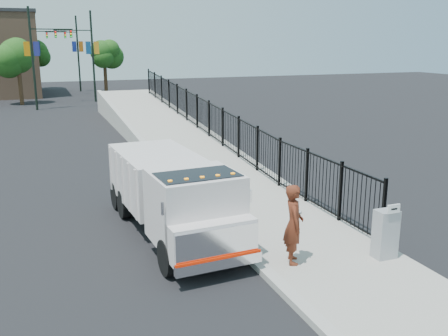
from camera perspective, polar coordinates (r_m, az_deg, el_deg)
name	(u,v)px	position (r m, az deg, el deg)	size (l,w,h in m)	color
ground	(230,240)	(14.14, 0.74, -8.22)	(120.00, 120.00, 0.00)	black
sidewalk	(328,256)	(13.31, 11.85, -9.77)	(3.55, 12.00, 0.12)	#9E998E
curb	(261,267)	(12.43, 4.20, -11.17)	(0.30, 12.00, 0.16)	#ADAAA3
ramp	(164,136)	(29.48, -6.90, 3.65)	(3.95, 24.00, 1.70)	#9E998E
iron_fence	(209,131)	(25.94, -1.72, 4.30)	(0.10, 28.00, 1.80)	black
truck	(173,192)	(14.11, -5.87, -2.73)	(2.59, 6.87, 2.31)	black
worker	(294,224)	(12.28, 7.96, -6.37)	(0.72, 0.48, 1.99)	#5F2615
utility_cabinet	(385,234)	(13.19, 17.96, -7.19)	(0.55, 0.40, 1.25)	gray
arrow_sign	(394,209)	(12.79, 18.82, -4.44)	(0.35, 0.04, 0.22)	white
debris	(296,211)	(16.06, 8.19, -4.93)	(0.37, 0.37, 0.09)	silver
light_pole_0	(36,54)	(42.91, -20.66, 12.05)	(3.77, 0.22, 8.00)	black
light_pole_1	(89,53)	(47.24, -15.15, 12.59)	(3.78, 0.22, 8.00)	black
light_pole_2	(37,52)	(53.62, -20.55, 12.34)	(3.77, 0.22, 8.00)	black
light_pole_3	(75,51)	(57.37, -16.66, 12.72)	(3.78, 0.22, 8.00)	black
tree_0	(18,58)	(46.93, -22.52, 11.52)	(3.05, 3.05, 5.53)	#382314
tree_1	(104,56)	(53.26, -13.53, 12.36)	(2.29, 2.29, 5.15)	#382314
tree_2	(36,54)	(61.64, -20.65, 12.09)	(2.63, 2.63, 5.32)	#382314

